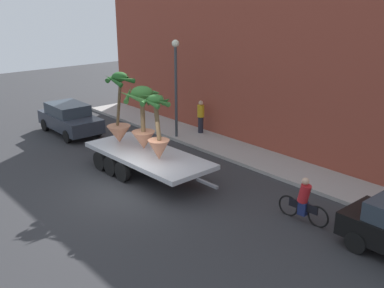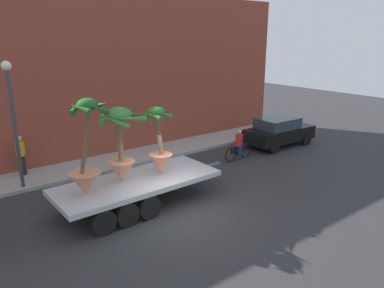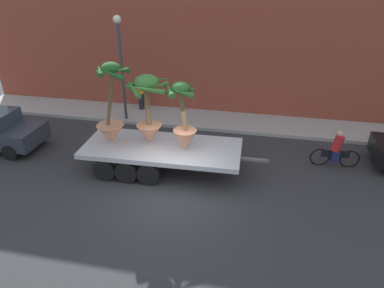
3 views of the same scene
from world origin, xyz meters
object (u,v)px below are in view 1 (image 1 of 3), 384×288
Objects in this scene: potted_palm_front at (119,118)px; pedestrian_near_gate at (201,116)px; flatbed_trailer at (144,156)px; potted_palm_middle at (143,118)px; trailing_car at (70,118)px; potted_palm_rear at (158,133)px; cyclist at (304,202)px; street_lamp at (176,76)px.

pedestrian_near_gate is at bearing 98.74° from potted_palm_front.
pedestrian_near_gate reaches higher than flatbed_trailer.
potted_palm_middle reaches higher than trailing_car.
potted_palm_front is (-1.56, -0.12, 1.32)m from flatbed_trailer.
pedestrian_near_gate is (-3.50, 5.38, -1.00)m from potted_palm_rear.
potted_palm_front is at bearing -168.51° from cyclist.
trailing_car reaches higher than cyclist.
cyclist is 0.38× the size of street_lamp.
potted_palm_rear is 5.93m from cyclist.
flatbed_trailer is at bearing -65.66° from pedestrian_near_gate.
potted_palm_middle reaches higher than pedestrian_near_gate.
potted_palm_front is at bearing -167.73° from potted_palm_middle.
cyclist is at bearing -22.43° from pedestrian_near_gate.
cyclist is (6.89, 1.38, -1.64)m from potted_palm_middle.
trailing_car is at bearing -134.30° from pedestrian_near_gate.
street_lamp reaches higher than cyclist.
potted_palm_rear reaches higher than pedestrian_near_gate.
potted_palm_front is 5.56m from pedestrian_near_gate.
pedestrian_near_gate reaches higher than trailing_car.
potted_palm_front is at bearing -179.57° from potted_palm_rear.
potted_palm_middle is 7.15m from trailing_car.
pedestrian_near_gate is (-9.03, 3.73, 0.37)m from cyclist.
flatbed_trailer is at bearing -34.85° from potted_palm_middle.
potted_palm_middle is at bearing -168.66° from cyclist.
flatbed_trailer is 5.80m from pedestrian_near_gate.
potted_palm_rear is 0.97× the size of potted_palm_middle.
pedestrian_near_gate is 0.35× the size of street_lamp.
potted_palm_middle is 7.21m from cyclist.
flatbed_trailer is at bearing 4.40° from potted_palm_front.
potted_palm_front is (-1.32, -0.29, -0.23)m from potted_palm_middle.
potted_palm_middle is 1.42× the size of cyclist.
street_lamp reaches higher than potted_palm_middle.
potted_palm_front is at bearing -4.37° from trailing_car.
flatbed_trailer is 2.61× the size of potted_palm_middle.
flatbed_trailer is at bearing -55.24° from street_lamp.
street_lamp is at bearing 123.46° from potted_palm_middle.
cyclist is (8.21, 1.67, -1.42)m from potted_palm_front.
trailing_car is at bearing 177.52° from flatbed_trailer.
potted_palm_middle is (-0.24, 0.17, 1.55)m from flatbed_trailer.
potted_palm_rear is 2.67m from potted_palm_front.
cyclist is (5.53, 1.65, -1.38)m from potted_palm_rear.
potted_palm_rear is 5.67m from street_lamp.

